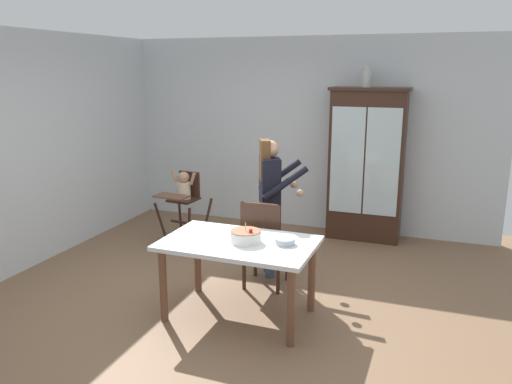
# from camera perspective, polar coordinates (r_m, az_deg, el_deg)

# --- Properties ---
(ground_plane) EXTENTS (6.24, 6.24, 0.00)m
(ground_plane) POSITION_cam_1_polar(r_m,az_deg,el_deg) (5.20, -2.04, -12.05)
(ground_plane) COLOR brown
(wall_back) EXTENTS (5.32, 0.06, 2.70)m
(wall_back) POSITION_cam_1_polar(r_m,az_deg,el_deg) (7.24, 5.70, 6.49)
(wall_back) COLOR silver
(wall_back) RESTS_ON ground_plane
(wall_left) EXTENTS (0.06, 5.32, 2.70)m
(wall_left) POSITION_cam_1_polar(r_m,az_deg,el_deg) (6.24, -25.25, 4.05)
(wall_left) COLOR silver
(wall_left) RESTS_ON ground_plane
(china_cabinet) EXTENTS (1.02, 0.48, 2.03)m
(china_cabinet) POSITION_cam_1_polar(r_m,az_deg,el_deg) (6.87, 12.40, 3.06)
(china_cabinet) COLOR #382116
(china_cabinet) RESTS_ON ground_plane
(ceramic_vase) EXTENTS (0.13, 0.13, 0.27)m
(ceramic_vase) POSITION_cam_1_polar(r_m,az_deg,el_deg) (6.76, 12.41, 12.53)
(ceramic_vase) COLOR #B2B7B2
(ceramic_vase) RESTS_ON china_cabinet
(high_chair_with_toddler) EXTENTS (0.63, 0.73, 0.95)m
(high_chair_with_toddler) POSITION_cam_1_polar(r_m,az_deg,el_deg) (6.73, -8.20, -0.18)
(high_chair_with_toddler) COLOR #382116
(high_chair_with_toddler) RESTS_ON ground_plane
(adult_person) EXTENTS (0.65, 0.64, 1.53)m
(adult_person) POSITION_cam_1_polar(r_m,az_deg,el_deg) (5.48, 1.64, 0.11)
(adult_person) COLOR #3D4C6B
(adult_person) RESTS_ON ground_plane
(dining_table) EXTENTS (1.40, 0.88, 0.74)m
(dining_table) POSITION_cam_1_polar(r_m,az_deg,el_deg) (4.63, -1.97, -6.79)
(dining_table) COLOR silver
(dining_table) RESTS_ON ground_plane
(birthday_cake) EXTENTS (0.28, 0.28, 0.19)m
(birthday_cake) POSITION_cam_1_polar(r_m,az_deg,el_deg) (4.56, -1.19, -5.03)
(birthday_cake) COLOR white
(birthday_cake) RESTS_ON dining_table
(serving_bowl) EXTENTS (0.18, 0.18, 0.05)m
(serving_bowl) POSITION_cam_1_polar(r_m,az_deg,el_deg) (4.52, 3.29, -5.58)
(serving_bowl) COLOR #B2BCC6
(serving_bowl) RESTS_ON dining_table
(dining_chair_far_side) EXTENTS (0.45, 0.45, 0.96)m
(dining_chair_far_side) POSITION_cam_1_polar(r_m,az_deg,el_deg) (5.23, 0.84, -5.29)
(dining_chair_far_side) COLOR #382116
(dining_chair_far_side) RESTS_ON ground_plane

